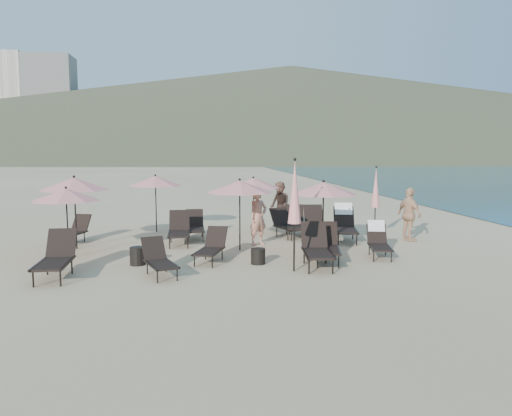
{
  "coord_description": "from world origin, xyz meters",
  "views": [
    {
      "loc": [
        -2.22,
        -12.5,
        2.99
      ],
      "look_at": [
        -0.18,
        3.5,
        1.1
      ],
      "focal_mm": 35.0,
      "sensor_mm": 36.0,
      "label": 1
    }
  ],
  "objects": [
    {
      "name": "volcanic_headland",
      "position": [
        71.37,
        302.62,
        26.49
      ],
      "size": [
        690.0,
        690.0,
        55.0
      ],
      "color": "brown",
      "rests_on": "ground"
    },
    {
      "name": "ground",
      "position": [
        0.0,
        0.0,
        0.0
      ],
      "size": [
        800.0,
        800.0,
        0.0
      ],
      "primitive_type": "plane",
      "color": "#D6BA8C",
      "rests_on": "ground"
    },
    {
      "name": "lounger_5",
      "position": [
        2.95,
        0.8,
        0.45
      ],
      "size": [
        0.87,
        1.6,
        0.95
      ],
      "rotation": [
        0.0,
        0.0,
        -0.22
      ],
      "color": "black",
      "rests_on": "ground"
    },
    {
      "name": "hotel_skyline",
      "position": [
        -93.62,
        271.21,
        24.18
      ],
      "size": [
        109.0,
        82.0,
        55.0
      ],
      "color": "beige",
      "rests_on": "ground"
    },
    {
      "name": "lounger_11",
      "position": [
        2.0,
        4.18,
        0.48
      ],
      "size": [
        0.8,
        1.83,
        1.03
      ],
      "rotation": [
        0.0,
        0.0,
        -0.07
      ],
      "color": "black",
      "rests_on": "ground"
    },
    {
      "name": "lounger_9",
      "position": [
        0.97,
        4.19,
        0.44
      ],
      "size": [
        1.12,
        1.76,
        0.95
      ],
      "rotation": [
        0.0,
        0.0,
        0.32
      ],
      "color": "black",
      "rests_on": "ground"
    },
    {
      "name": "lounger_2",
      "position": [
        -1.75,
        0.68,
        0.41
      ],
      "size": [
        1.03,
        1.62,
        0.87
      ],
      "rotation": [
        0.0,
        0.0,
        -0.33
      ],
      "color": "black",
      "rests_on": "ground"
    },
    {
      "name": "lounger_3",
      "position": [
        0.92,
        -0.16,
        0.49
      ],
      "size": [
        0.91,
        1.9,
        1.05
      ],
      "rotation": [
        0.0,
        0.0,
        -0.12
      ],
      "color": "black",
      "rests_on": "ground"
    },
    {
      "name": "umbrella_open_2",
      "position": [
        1.51,
        1.44,
        1.88
      ],
      "size": [
        1.98,
        1.98,
        2.13
      ],
      "color": "black",
      "rests_on": "ground"
    },
    {
      "name": "lounger_8",
      "position": [
        -2.17,
        4.32,
        0.43
      ],
      "size": [
        0.63,
        1.6,
        0.92
      ],
      "rotation": [
        0.0,
        0.0,
        0.01
      ],
      "color": "black",
      "rests_on": "ground"
    },
    {
      "name": "umbrella_open_4",
      "position": [
        -0.07,
        5.11,
        1.81
      ],
      "size": [
        1.9,
        1.9,
        2.05
      ],
      "color": "black",
      "rests_on": "ground"
    },
    {
      "name": "umbrella_open_0",
      "position": [
        -5.64,
        1.54,
        1.77
      ],
      "size": [
        1.86,
        1.86,
        2.0
      ],
      "color": "black",
      "rests_on": "ground"
    },
    {
      "name": "side_table_1",
      "position": [
        -0.54,
        0.25,
        0.21
      ],
      "size": [
        0.38,
        0.38,
        0.41
      ],
      "primitive_type": "cylinder",
      "color": "black",
      "rests_on": "ground"
    },
    {
      "name": "lounger_6",
      "position": [
        -6.05,
        4.0,
        0.4
      ],
      "size": [
        0.99,
        1.59,
        0.86
      ],
      "rotation": [
        0.0,
        0.0,
        -0.31
      ],
      "color": "black",
      "rests_on": "ground"
    },
    {
      "name": "beachgoer_a",
      "position": [
        -0.2,
        2.88,
        0.88
      ],
      "size": [
        0.77,
        0.69,
        1.76
      ],
      "primitive_type": "imported",
      "rotation": [
        0.0,
        0.0,
        0.53
      ],
      "color": "tan",
      "rests_on": "ground"
    },
    {
      "name": "lounger_7",
      "position": [
        -2.67,
        3.37,
        0.47
      ],
      "size": [
        0.68,
        1.75,
        1.0
      ],
      "rotation": [
        0.0,
        0.0,
        0.0
      ],
      "color": "black",
      "rests_on": "ground"
    },
    {
      "name": "side_table_0",
      "position": [
        -3.67,
        0.54,
        0.24
      ],
      "size": [
        0.41,
        0.41,
        0.47
      ],
      "primitive_type": "cylinder",
      "color": "black",
      "rests_on": "ground"
    },
    {
      "name": "lounger_10",
      "position": [
        1.29,
        4.32,
        0.48
      ],
      "size": [
        0.93,
        1.87,
        1.03
      ],
      "rotation": [
        0.0,
        0.0,
        -0.15
      ],
      "color": "black",
      "rests_on": "ground"
    },
    {
      "name": "umbrella_closed_0",
      "position": [
        0.23,
        -0.65,
        1.95
      ],
      "size": [
        0.33,
        0.33,
        2.8
      ],
      "color": "black",
      "rests_on": "ground"
    },
    {
      "name": "beachgoer_c",
      "position": [
        4.8,
        2.91,
        0.88
      ],
      "size": [
        0.7,
        1.11,
        1.76
      ],
      "primitive_type": "imported",
      "rotation": [
        0.0,
        0.0,
        1.86
      ],
      "color": "tan",
      "rests_on": "ground"
    },
    {
      "name": "umbrella_open_1",
      "position": [
        -0.85,
        2.1,
        1.91
      ],
      "size": [
        2.0,
        2.0,
        2.16
      ],
      "color": "black",
      "rests_on": "ground"
    },
    {
      "name": "umbrella_closed_1",
      "position": [
        3.92,
        3.67,
        1.7
      ],
      "size": [
        0.29,
        0.29,
        2.44
      ],
      "color": "black",
      "rests_on": "ground"
    },
    {
      "name": "lounger_0",
      "position": [
        -5.43,
        -0.5,
        0.49
      ],
      "size": [
        0.72,
        1.83,
        1.05
      ],
      "rotation": [
        0.0,
        0.0,
        0.01
      ],
      "color": "black",
      "rests_on": "ground"
    },
    {
      "name": "umbrella_open_5",
      "position": [
        -5.73,
        2.93,
        1.97
      ],
      "size": [
        2.07,
        2.07,
        2.23
      ],
      "color": "black",
      "rests_on": "ground"
    },
    {
      "name": "umbrella_open_3",
      "position": [
        -3.56,
        5.83,
        1.86
      ],
      "size": [
        1.96,
        1.96,
        2.11
      ],
      "color": "black",
      "rests_on": "ground"
    },
    {
      "name": "beachgoer_b",
      "position": [
        1.07,
        6.11,
        0.89
      ],
      "size": [
        0.92,
        1.04,
        1.79
      ],
      "primitive_type": "imported",
      "rotation": [
        0.0,
        0.0,
        -1.24
      ],
      "color": "#8F5F4A",
      "rests_on": "ground"
    },
    {
      "name": "lounger_4",
      "position": [
        1.33,
        0.37,
        0.46
      ],
      "size": [
        1.0,
        1.8,
        0.98
      ],
      "rotation": [
        0.0,
        0.0,
        -0.22
      ],
      "color": "black",
      "rests_on": "ground"
    },
    {
      "name": "lounger_1",
      "position": [
        -3.05,
        -0.63,
        0.39
      ],
      "size": [
        1.01,
        1.57,
        0.84
      ],
      "rotation": [
        0.0,
        0.0,
        0.33
      ],
      "color": "black",
      "rests_on": "ground"
    },
    {
      "name": "lounger_12",
      "position": [
        2.77,
        3.36,
        0.56
      ],
      "size": [
        1.06,
        1.98,
        1.17
      ],
      "rotation": [
        0.0,
        0.0,
        -0.21
      ],
      "color": "black",
      "rests_on": "ground"
    }
  ]
}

